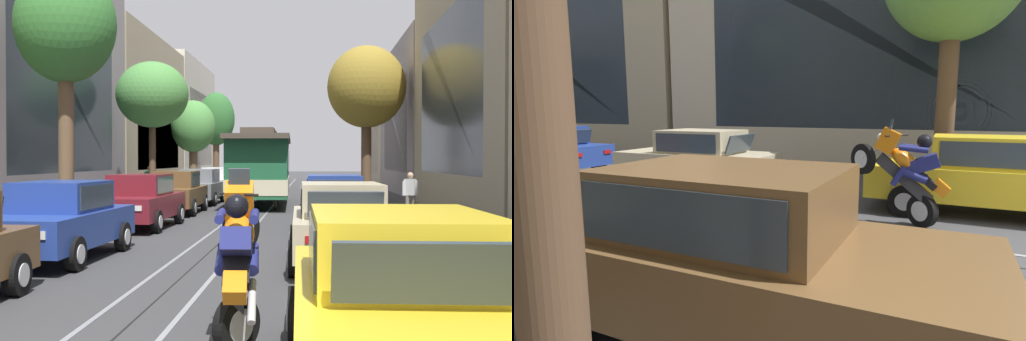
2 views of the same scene
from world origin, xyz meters
TOP-DOWN VIEW (x-y plane):
  - building_facade_right at (9.88, 25.56)m, footprint 5.84×60.82m
  - parked_car_brown_near_left at (-2.99, 4.14)m, footprint 2.04×4.38m
  - parked_car_yellow_near_right at (2.98, 1.92)m, footprint 2.07×4.39m
  - parked_car_beige_second_right at (2.78, 8.70)m, footprint 2.06×4.39m
  - parked_car_blue_mid_right at (2.85, 14.95)m, footprint 2.02×4.37m
  - motorcycle_with_rider at (1.43, 3.21)m, footprint 0.51×1.79m
  - pedestrian_on_right_pavement at (5.60, 19.00)m, footprint 0.55×0.38m

SIDE VIEW (x-z plane):
  - parked_car_brown_near_left at x=-2.99m, z-range 0.01..1.59m
  - parked_car_yellow_near_right at x=2.98m, z-range 0.01..1.59m
  - parked_car_beige_second_right at x=2.78m, z-range 0.01..1.59m
  - parked_car_blue_mid_right at x=2.85m, z-range 0.01..1.59m
  - pedestrian_on_right_pavement at x=5.60m, z-range 0.10..1.68m
  - motorcycle_with_rider at x=1.43m, z-range 0.04..1.98m
  - building_facade_right at x=9.88m, z-range -0.47..9.54m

